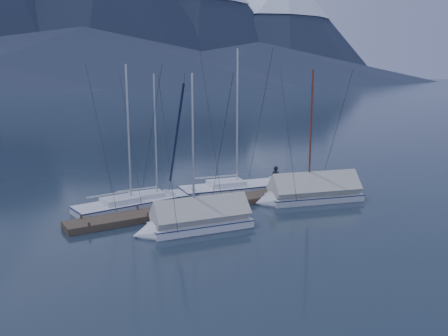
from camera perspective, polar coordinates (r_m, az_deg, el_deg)
The scene contains 9 objects.
ground at distance 25.86m, azimuth 2.33°, elevation -5.53°, with size 1000.00×1000.00×0.00m, color black.
dock at distance 27.44m, azimuth 0.00°, elevation -4.28°, with size 18.00×1.50×0.54m.
mooring_posts at distance 27.13m, azimuth -0.90°, elevation -3.94°, with size 15.12×1.52×0.35m.
sailboat_open_left at distance 27.66m, azimuth -10.21°, elevation -4.25°, with size 6.79×2.84×8.78m.
sailboat_open_mid at distance 28.56m, azimuth -7.21°, elevation -3.67°, with size 6.28×2.68×8.23m.
sailboat_open_right at distance 30.70m, azimuth 2.44°, elevation -2.47°, with size 7.71×3.53×9.87m.
sailboat_covered_near at distance 28.68m, azimuth 9.89°, elevation -3.11°, with size 6.87×3.66×8.55m.
sailboat_covered_far at distance 23.21m, azimuth -3.90°, elevation -6.50°, with size 6.08×2.67×8.27m.
person at distance 29.29m, azimuth 6.25°, elevation -1.29°, with size 0.58×0.38×1.58m, color black.
Camera 1 is at (-13.82, -20.52, 7.53)m, focal length 38.00 mm.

